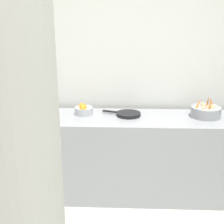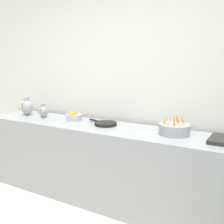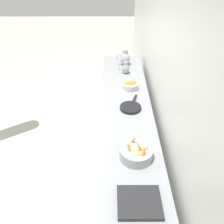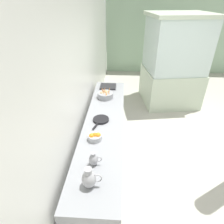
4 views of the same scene
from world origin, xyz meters
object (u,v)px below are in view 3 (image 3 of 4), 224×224
(orange_bowl, at_px, (131,85))
(metal_pitcher_short, at_px, (126,68))
(skillet_on_counter, at_px, (131,107))
(vegetable_colander, at_px, (136,153))
(metal_pitcher_tall, at_px, (125,58))

(orange_bowl, xyz_separation_m, metal_pitcher_short, (0.05, -0.46, 0.03))
(orange_bowl, relative_size, skillet_on_counter, 0.47)
(vegetable_colander, xyz_separation_m, metal_pitcher_tall, (0.02, -2.03, 0.06))
(metal_pitcher_tall, height_order, metal_pitcher_short, metal_pitcher_tall)
(vegetable_colander, relative_size, metal_pitcher_tall, 1.21)
(skillet_on_counter, bearing_deg, metal_pitcher_tall, -89.21)
(orange_bowl, bearing_deg, metal_pitcher_short, -84.14)
(metal_pitcher_tall, bearing_deg, vegetable_colander, 90.44)
(vegetable_colander, height_order, orange_bowl, vegetable_colander)
(vegetable_colander, relative_size, orange_bowl, 1.59)
(orange_bowl, relative_size, metal_pitcher_short, 1.06)
(orange_bowl, bearing_deg, skillet_on_counter, 86.45)
(vegetable_colander, distance_m, skillet_on_counter, 0.81)
(orange_bowl, xyz_separation_m, skillet_on_counter, (0.03, 0.47, -0.03))
(skillet_on_counter, bearing_deg, vegetable_colander, 89.90)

